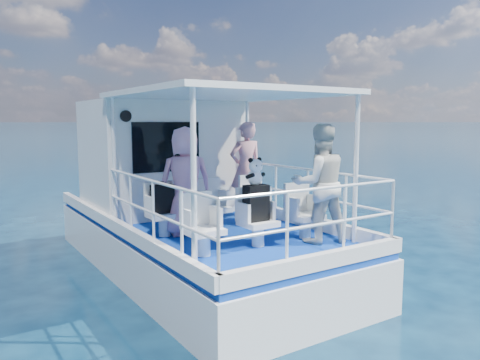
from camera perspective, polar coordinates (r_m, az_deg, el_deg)
name	(u,v)px	position (r m, az deg, el deg)	size (l,w,h in m)	color
ground	(220,283)	(8.07, -2.45, -12.48)	(2000.00, 2000.00, 0.00)	#061D31
hull	(193,268)	(8.90, -5.78, -10.61)	(3.00, 7.00, 1.60)	white
deck	(192,223)	(8.68, -5.85, -5.26)	(2.90, 6.90, 0.10)	navy
cabin	(162,156)	(9.67, -9.46, 2.86)	(2.85, 2.00, 2.20)	white
canopy	(225,94)	(7.43, -1.78, 10.47)	(3.00, 3.20, 0.08)	white
canopy_posts	(227,166)	(7.42, -1.55, 1.66)	(2.77, 2.97, 2.20)	white
railings	(239,207)	(7.23, -0.18, -3.29)	(2.84, 3.59, 1.00)	white
seat_port_fwd	(164,224)	(7.54, -9.20, -5.34)	(0.48, 0.46, 0.38)	white
seat_center_fwd	(214,218)	(7.94, -3.22, -4.63)	(0.48, 0.46, 0.38)	white
seat_stbd_fwd	(257,212)	(8.41, 2.12, -3.95)	(0.48, 0.46, 0.38)	white
seat_port_aft	(204,242)	(6.40, -4.44, -7.53)	(0.48, 0.46, 0.38)	white
seat_center_aft	(258,233)	(6.87, 2.21, -6.51)	(0.48, 0.46, 0.38)	white
seat_stbd_aft	(305,226)	(7.41, 7.93, -5.55)	(0.48, 0.46, 0.38)	white
passenger_port_fwd	(185,181)	(7.46, -6.67, -0.15)	(0.65, 0.46, 1.73)	pink
passenger_stbd_fwd	(246,169)	(9.00, 0.70, 1.37)	(0.66, 0.43, 1.80)	pink
passenger_stbd_aft	(320,184)	(7.07, 9.69, -0.44)	(0.86, 0.67, 1.78)	silver
backpack_port	(162,199)	(7.43, -9.44, -2.29)	(0.34, 0.19, 0.45)	black
backpack_center	(256,203)	(6.75, 1.98, -2.81)	(0.35, 0.20, 0.53)	black
compact_camera	(162,183)	(7.39, -9.52, -0.38)	(0.09, 0.06, 0.06)	black
panda	(255,171)	(6.70, 1.83, 1.06)	(0.25, 0.21, 0.39)	white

